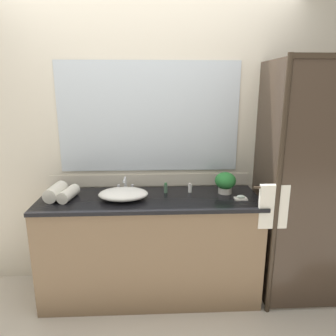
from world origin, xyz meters
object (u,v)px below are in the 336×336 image
(faucet, at_px, (125,186))
(amenity_bottle_conditioner, at_px, (190,188))
(potted_plant, at_px, (225,182))
(soap_dish, at_px, (241,198))
(amenity_bottle_body_wash, at_px, (166,188))
(rolled_towel_middle, at_px, (69,194))
(sink_basin, at_px, (123,194))
(rolled_towel_near_edge, at_px, (56,192))

(faucet, distance_m, amenity_bottle_conditioner, 0.56)
(potted_plant, relative_size, soap_dish, 1.83)
(potted_plant, relative_size, amenity_bottle_body_wash, 2.10)
(soap_dish, relative_size, rolled_towel_middle, 0.41)
(sink_basin, relative_size, faucet, 2.35)
(sink_basin, distance_m, soap_dish, 0.95)
(potted_plant, relative_size, amenity_bottle_conditioner, 2.27)
(faucet, distance_m, rolled_towel_near_edge, 0.57)
(sink_basin, bearing_deg, amenity_bottle_body_wash, 22.17)
(soap_dish, bearing_deg, potted_plant, 120.66)
(amenity_bottle_conditioner, bearing_deg, soap_dish, -26.70)
(amenity_bottle_body_wash, bearing_deg, faucet, 171.78)
(amenity_bottle_conditioner, height_order, rolled_towel_middle, rolled_towel_middle)
(potted_plant, distance_m, soap_dish, 0.20)
(faucet, bearing_deg, rolled_towel_near_edge, -164.87)
(rolled_towel_middle, bearing_deg, amenity_bottle_conditioner, 7.44)
(faucet, xyz_separation_m, soap_dish, (0.95, -0.24, -0.03))
(soap_dish, height_order, amenity_bottle_body_wash, amenity_bottle_body_wash)
(amenity_bottle_body_wash, distance_m, rolled_towel_middle, 0.80)
(faucet, height_order, rolled_towel_middle, faucet)
(rolled_towel_middle, bearing_deg, faucet, 21.88)
(amenity_bottle_body_wash, height_order, amenity_bottle_conditioner, amenity_bottle_body_wash)
(potted_plant, xyz_separation_m, rolled_towel_near_edge, (-1.40, -0.06, -0.04))
(amenity_bottle_body_wash, relative_size, rolled_towel_near_edge, 0.34)
(amenity_bottle_conditioner, bearing_deg, potted_plant, -7.23)
(rolled_towel_near_edge, bearing_deg, sink_basin, -4.54)
(rolled_towel_near_edge, bearing_deg, potted_plant, 2.64)
(potted_plant, distance_m, rolled_towel_near_edge, 1.40)
(amenity_bottle_body_wash, bearing_deg, rolled_towel_middle, -170.90)
(amenity_bottle_conditioner, bearing_deg, rolled_towel_near_edge, -174.72)
(sink_basin, height_order, rolled_towel_near_edge, rolled_towel_near_edge)
(faucet, bearing_deg, rolled_towel_middle, -158.12)
(faucet, relative_size, rolled_towel_middle, 0.70)
(amenity_bottle_conditioner, xyz_separation_m, rolled_towel_near_edge, (-1.10, -0.10, 0.02))
(faucet, distance_m, potted_plant, 0.86)
(faucet, relative_size, soap_dish, 1.70)
(faucet, bearing_deg, amenity_bottle_conditioner, -4.74)
(soap_dish, distance_m, amenity_bottle_conditioner, 0.44)
(potted_plant, height_order, amenity_bottle_conditioner, potted_plant)
(sink_basin, distance_m, amenity_bottle_body_wash, 0.38)
(soap_dish, xyz_separation_m, amenity_bottle_conditioner, (-0.39, 0.20, 0.02))
(soap_dish, xyz_separation_m, rolled_towel_middle, (-1.38, 0.07, 0.03))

